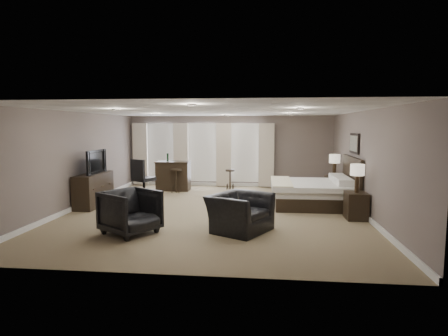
# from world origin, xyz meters

# --- Properties ---
(room) EXTENTS (7.60, 8.60, 2.64)m
(room) POSITION_xyz_m (0.00, 0.00, 1.30)
(room) COLOR #7D6D4F
(room) RESTS_ON ground
(window_bay) EXTENTS (5.25, 0.20, 2.30)m
(window_bay) POSITION_xyz_m (-1.00, 4.11, 1.20)
(window_bay) COLOR silver
(window_bay) RESTS_ON room
(bed) EXTENTS (2.17, 2.07, 1.38)m
(bed) POSITION_xyz_m (2.58, 1.00, 0.69)
(bed) COLOR silver
(bed) RESTS_ON ground
(nightstand_near) EXTENTS (0.48, 0.59, 0.65)m
(nightstand_near) POSITION_xyz_m (3.47, -0.45, 0.32)
(nightstand_near) COLOR black
(nightstand_near) RESTS_ON ground
(nightstand_far) EXTENTS (0.49, 0.60, 0.65)m
(nightstand_far) POSITION_xyz_m (3.47, 2.45, 0.33)
(nightstand_far) COLOR black
(nightstand_far) RESTS_ON ground
(lamp_near) EXTENTS (0.33, 0.33, 0.68)m
(lamp_near) POSITION_xyz_m (3.47, -0.45, 0.98)
(lamp_near) COLOR beige
(lamp_near) RESTS_ON nightstand_near
(lamp_far) EXTENTS (0.34, 0.34, 0.69)m
(lamp_far) POSITION_xyz_m (3.47, 2.45, 1.00)
(lamp_far) COLOR beige
(lamp_far) RESTS_ON nightstand_far
(wall_art) EXTENTS (0.04, 0.96, 0.56)m
(wall_art) POSITION_xyz_m (3.70, 1.00, 1.75)
(wall_art) COLOR slate
(wall_art) RESTS_ON room
(dresser) EXTENTS (0.51, 1.57, 0.91)m
(dresser) POSITION_xyz_m (-3.45, 0.33, 0.46)
(dresser) COLOR black
(dresser) RESTS_ON ground
(tv) EXTENTS (0.66, 1.14, 0.15)m
(tv) POSITION_xyz_m (-3.45, 0.33, 0.99)
(tv) COLOR black
(tv) RESTS_ON dresser
(armchair_near) EXTENTS (1.28, 1.45, 1.06)m
(armchair_near) POSITION_xyz_m (0.77, -1.77, 0.53)
(armchair_near) COLOR black
(armchair_near) RESTS_ON ground
(armchair_far) EXTENTS (1.30, 1.31, 1.00)m
(armchair_far) POSITION_xyz_m (-1.46, -2.21, 0.50)
(armchair_far) COLOR black
(armchair_far) RESTS_ON ground
(bar_counter) EXTENTS (1.17, 0.61, 1.02)m
(bar_counter) POSITION_xyz_m (-1.86, 3.08, 0.51)
(bar_counter) COLOR black
(bar_counter) RESTS_ON ground
(bar_stool_left) EXTENTS (0.48, 0.48, 0.80)m
(bar_stool_left) POSITION_xyz_m (-1.66, 2.67, 0.40)
(bar_stool_left) COLOR black
(bar_stool_left) RESTS_ON ground
(bar_stool_right) EXTENTS (0.36, 0.36, 0.70)m
(bar_stool_right) POSITION_xyz_m (0.08, 3.52, 0.35)
(bar_stool_right) COLOR black
(bar_stool_right) RESTS_ON ground
(desk_chair) EXTENTS (0.83, 0.83, 1.21)m
(desk_chair) POSITION_xyz_m (-2.47, 1.75, 0.61)
(desk_chair) COLOR black
(desk_chair) RESTS_ON ground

